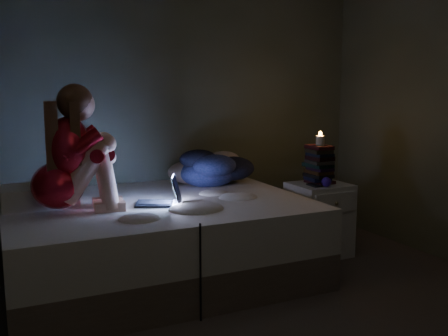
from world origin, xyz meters
TOP-DOWN VIEW (x-y plane):
  - floor at (0.00, 0.00)m, footprint 3.60×3.80m
  - wall_back at (0.00, 1.91)m, footprint 3.60×0.02m
  - bed at (-0.44, 1.10)m, footprint 2.10×1.58m
  - pillow at (-1.23, 1.28)m, footprint 0.49×0.35m
  - woman at (-1.13, 1.03)m, footprint 0.56×0.40m
  - laptop at (-0.48, 0.96)m, footprint 0.37×0.32m
  - clothes_pile at (0.15, 1.51)m, footprint 0.65×0.59m
  - nightstand at (0.94, 1.02)m, footprint 0.46×0.41m
  - book_stack at (0.94, 1.04)m, footprint 0.19×0.25m
  - candle at (0.94, 1.04)m, footprint 0.07×0.07m
  - phone at (0.84, 0.96)m, footprint 0.08×0.15m
  - blue_orb at (0.90, 0.89)m, footprint 0.08×0.08m

SIDE VIEW (x-z plane):
  - floor at x=0.00m, z-range -0.02..0.00m
  - bed at x=-0.44m, z-range 0.00..0.58m
  - nightstand at x=0.94m, z-range 0.00..0.61m
  - phone at x=0.84m, z-range 0.61..0.62m
  - blue_orb at x=0.90m, z-range 0.61..0.69m
  - pillow at x=-1.23m, z-range 0.58..0.72m
  - laptop at x=-0.48m, z-range 0.58..0.80m
  - clothes_pile at x=0.15m, z-range 0.58..0.90m
  - book_stack at x=0.94m, z-range 0.61..0.94m
  - candle at x=0.94m, z-range 0.94..1.02m
  - woman at x=-1.13m, z-range 0.58..1.42m
  - wall_back at x=0.00m, z-range 0.00..2.60m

